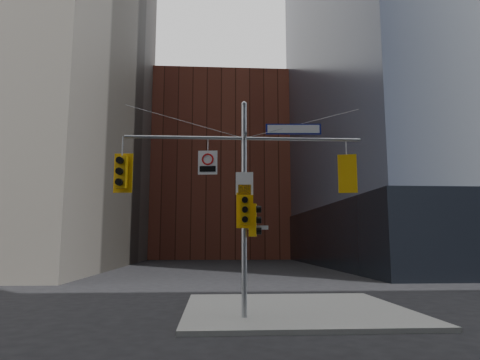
{
  "coord_description": "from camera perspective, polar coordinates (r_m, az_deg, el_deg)",
  "views": [
    {
      "loc": [
        -1.02,
        -12.07,
        2.56
      ],
      "look_at": [
        -0.14,
        2.0,
        4.58
      ],
      "focal_mm": 32.0,
      "sensor_mm": 36.0,
      "label": 1
    }
  ],
  "objects": [
    {
      "name": "street_blade_ns",
      "position": [
        14.55,
        0.44,
        -7.52
      ],
      "size": [
        0.1,
        0.68,
        0.14
      ],
      "rotation": [
        0.0,
        0.0,
        -0.1
      ],
      "color": "#145926",
      "rests_on": "ground"
    },
    {
      "name": "regulatory_sign_arm",
      "position": [
        14.28,
        -4.33,
        2.44
      ],
      "size": [
        0.65,
        0.13,
        0.81
      ],
      "rotation": [
        0.0,
        0.0,
        -0.13
      ],
      "color": "silver",
      "rests_on": "ground"
    },
    {
      "name": "sidewalk_corner",
      "position": [
        16.53,
        7.3,
        -16.72
      ],
      "size": [
        8.0,
        8.0,
        0.15
      ],
      "primitive_type": "cube",
      "color": "gray",
      "rests_on": "ground"
    },
    {
      "name": "street_sign_blade",
      "position": [
        14.81,
        7.13,
        6.75
      ],
      "size": [
        1.89,
        0.17,
        0.37
      ],
      "rotation": [
        0.0,
        0.0,
        -0.06
      ],
      "color": "navy",
      "rests_on": "ground"
    },
    {
      "name": "ground",
      "position": [
        12.37,
        1.3,
        -20.07
      ],
      "size": [
        160.0,
        160.0,
        0.0
      ],
      "primitive_type": "plane",
      "color": "black",
      "rests_on": "ground"
    },
    {
      "name": "regulatory_sign_pole",
      "position": [
        14.1,
        0.6,
        -0.55
      ],
      "size": [
        0.58,
        0.08,
        0.76
      ],
      "rotation": [
        0.0,
        0.0,
        -0.08
      ],
      "color": "silver",
      "rests_on": "ground"
    },
    {
      "name": "brick_midrise",
      "position": [
        71.0,
        -2.7,
        1.13
      ],
      "size": [
        26.0,
        20.0,
        28.0
      ],
      "primitive_type": "cube",
      "color": "brown",
      "rests_on": "ground"
    },
    {
      "name": "signal_assembly",
      "position": [
        14.22,
        0.57,
        -0.63
      ],
      "size": [
        8.0,
        0.8,
        7.3
      ],
      "color": "gray",
      "rests_on": "ground"
    },
    {
      "name": "traffic_light_pole_front",
      "position": [
        13.86,
        0.65,
        -4.02
      ],
      "size": [
        0.56,
        0.45,
        1.16
      ],
      "rotation": [
        0.0,
        0.0,
        -0.06
      ],
      "color": "#E9A90C",
      "rests_on": "ground"
    },
    {
      "name": "traffic_light_east_arm",
      "position": [
        14.94,
        14.09,
        0.73
      ],
      "size": [
        0.61,
        0.57,
        1.3
      ],
      "rotation": [
        0.0,
        0.0,
        2.91
      ],
      "color": "#E9A90C",
      "rests_on": "ground"
    },
    {
      "name": "street_blade_ew",
      "position": [
        14.15,
        2.4,
        -6.35
      ],
      "size": [
        0.69,
        0.04,
        0.14
      ],
      "rotation": [
        0.0,
        0.0,
        -0.01
      ],
      "color": "silver",
      "rests_on": "ground"
    },
    {
      "name": "traffic_light_pole_side",
      "position": [
        14.14,
        1.89,
        -5.38
      ],
      "size": [
        0.45,
        0.38,
        1.07
      ],
      "rotation": [
        0.0,
        0.0,
        1.4
      ],
      "color": "#E9A90C",
      "rests_on": "ground"
    },
    {
      "name": "traffic_light_west_arm",
      "position": [
        14.57,
        -15.52,
        1.01
      ],
      "size": [
        0.63,
        0.53,
        1.32
      ],
      "rotation": [
        0.0,
        0.0,
        -0.12
      ],
      "color": "#E9A90C",
      "rests_on": "ground"
    }
  ]
}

